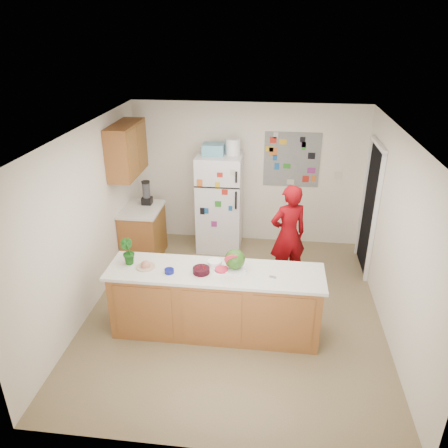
# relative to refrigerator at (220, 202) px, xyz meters

# --- Properties ---
(floor) EXTENTS (4.00, 4.50, 0.02)m
(floor) POSITION_rel_refrigerator_xyz_m (0.45, -1.88, -0.86)
(floor) COLOR brown
(floor) RESTS_ON ground
(wall_back) EXTENTS (4.00, 0.02, 2.50)m
(wall_back) POSITION_rel_refrigerator_xyz_m (0.45, 0.38, 0.40)
(wall_back) COLOR beige
(wall_back) RESTS_ON ground
(wall_left) EXTENTS (0.02, 4.50, 2.50)m
(wall_left) POSITION_rel_refrigerator_xyz_m (-1.56, -1.88, 0.40)
(wall_left) COLOR beige
(wall_left) RESTS_ON ground
(wall_right) EXTENTS (0.02, 4.50, 2.50)m
(wall_right) POSITION_rel_refrigerator_xyz_m (2.46, -1.88, 0.40)
(wall_right) COLOR beige
(wall_right) RESTS_ON ground
(ceiling) EXTENTS (4.00, 4.50, 0.02)m
(ceiling) POSITION_rel_refrigerator_xyz_m (0.45, -1.88, 1.66)
(ceiling) COLOR white
(ceiling) RESTS_ON wall_back
(doorway) EXTENTS (0.03, 0.85, 2.04)m
(doorway) POSITION_rel_refrigerator_xyz_m (2.44, -0.43, 0.17)
(doorway) COLOR black
(doorway) RESTS_ON ground
(peninsula_base) EXTENTS (2.60, 0.62, 0.88)m
(peninsula_base) POSITION_rel_refrigerator_xyz_m (0.25, -2.38, -0.41)
(peninsula_base) COLOR brown
(peninsula_base) RESTS_ON floor
(peninsula_top) EXTENTS (2.68, 0.70, 0.04)m
(peninsula_top) POSITION_rel_refrigerator_xyz_m (0.25, -2.38, 0.05)
(peninsula_top) COLOR silver
(peninsula_top) RESTS_ON peninsula_base
(side_counter_base) EXTENTS (0.60, 0.80, 0.86)m
(side_counter_base) POSITION_rel_refrigerator_xyz_m (-1.24, -0.53, -0.42)
(side_counter_base) COLOR brown
(side_counter_base) RESTS_ON floor
(side_counter_top) EXTENTS (0.64, 0.84, 0.04)m
(side_counter_top) POSITION_rel_refrigerator_xyz_m (-1.24, -0.53, 0.03)
(side_counter_top) COLOR silver
(side_counter_top) RESTS_ON side_counter_base
(upper_cabinets) EXTENTS (0.35, 1.00, 0.80)m
(upper_cabinets) POSITION_rel_refrigerator_xyz_m (-1.37, -0.58, 1.05)
(upper_cabinets) COLOR brown
(upper_cabinets) RESTS_ON wall_left
(refrigerator) EXTENTS (0.75, 0.70, 1.70)m
(refrigerator) POSITION_rel_refrigerator_xyz_m (0.00, 0.00, 0.00)
(refrigerator) COLOR silver
(refrigerator) RESTS_ON floor
(fridge_top_bin) EXTENTS (0.35, 0.28, 0.18)m
(fridge_top_bin) POSITION_rel_refrigerator_xyz_m (-0.10, 0.00, 0.94)
(fridge_top_bin) COLOR #5999B2
(fridge_top_bin) RESTS_ON refrigerator
(photo_collage) EXTENTS (0.95, 0.01, 0.95)m
(photo_collage) POSITION_rel_refrigerator_xyz_m (1.20, 0.36, 0.70)
(photo_collage) COLOR slate
(photo_collage) RESTS_ON wall_back
(person) EXTENTS (0.68, 0.58, 1.59)m
(person) POSITION_rel_refrigerator_xyz_m (1.17, -1.02, -0.06)
(person) COLOR #71040A
(person) RESTS_ON floor
(blender_appliance) EXTENTS (0.13, 0.13, 0.38)m
(blender_appliance) POSITION_rel_refrigerator_xyz_m (-1.19, -0.33, 0.24)
(blender_appliance) COLOR black
(blender_appliance) RESTS_ON side_counter_top
(cutting_board) EXTENTS (0.41, 0.32, 0.01)m
(cutting_board) POSITION_rel_refrigerator_xyz_m (0.43, -2.33, 0.08)
(cutting_board) COLOR silver
(cutting_board) RESTS_ON peninsula_top
(watermelon) EXTENTS (0.25, 0.25, 0.25)m
(watermelon) POSITION_rel_refrigerator_xyz_m (0.49, -2.31, 0.21)
(watermelon) COLOR #1A5214
(watermelon) RESTS_ON cutting_board
(watermelon_slice) EXTENTS (0.16, 0.16, 0.02)m
(watermelon_slice) POSITION_rel_refrigerator_xyz_m (0.33, -2.38, 0.09)
(watermelon_slice) COLOR #E0354C
(watermelon_slice) RESTS_ON cutting_board
(cherry_bowl) EXTENTS (0.27, 0.27, 0.07)m
(cherry_bowl) POSITION_rel_refrigerator_xyz_m (0.09, -2.45, 0.11)
(cherry_bowl) COLOR black
(cherry_bowl) RESTS_ON peninsula_top
(white_bowl) EXTENTS (0.23, 0.23, 0.06)m
(white_bowl) POSITION_rel_refrigerator_xyz_m (0.23, -2.24, 0.10)
(white_bowl) COLOR silver
(white_bowl) RESTS_ON peninsula_top
(cobalt_bowl) EXTENTS (0.14, 0.14, 0.05)m
(cobalt_bowl) POSITION_rel_refrigerator_xyz_m (-0.30, -2.50, 0.10)
(cobalt_bowl) COLOR navy
(cobalt_bowl) RESTS_ON peninsula_top
(plate) EXTENTS (0.29, 0.29, 0.02)m
(plate) POSITION_rel_refrigerator_xyz_m (-0.62, -2.41, 0.08)
(plate) COLOR beige
(plate) RESTS_ON peninsula_top
(paper_towel) EXTENTS (0.25, 0.24, 0.02)m
(paper_towel) POSITION_rel_refrigerator_xyz_m (0.51, -2.40, 0.08)
(paper_towel) COLOR white
(paper_towel) RESTS_ON peninsula_top
(keys) EXTENTS (0.09, 0.06, 0.01)m
(keys) POSITION_rel_refrigerator_xyz_m (0.96, -2.45, 0.08)
(keys) COLOR gray
(keys) RESTS_ON peninsula_top
(potted_plant) EXTENTS (0.22, 0.20, 0.33)m
(potted_plant) POSITION_rel_refrigerator_xyz_m (-0.86, -2.33, 0.24)
(potted_plant) COLOR #1E4613
(potted_plant) RESTS_ON peninsula_top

